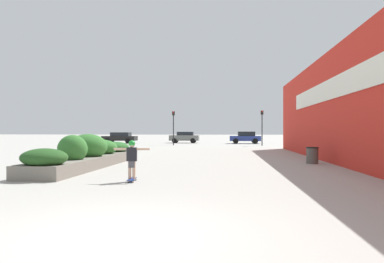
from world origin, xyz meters
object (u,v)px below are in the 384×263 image
(skateboarder, at_px, (132,155))
(car_rightmost, at_px, (245,137))
(skateboard, at_px, (132,179))
(car_leftmost, at_px, (314,138))
(traffic_light_left, at_px, (173,122))
(car_center_right, at_px, (120,137))
(car_center_left, at_px, (185,137))
(trash_bin, at_px, (312,155))
(traffic_light_right, at_px, (262,122))

(skateboarder, height_order, car_rightmost, car_rightmost)
(skateboard, relative_size, car_leftmost, 0.17)
(skateboard, height_order, traffic_light_left, traffic_light_left)
(skateboarder, relative_size, car_center_right, 0.27)
(car_center_left, xyz_separation_m, car_rightmost, (8.03, -1.57, 0.02))
(skateboard, bearing_deg, trash_bin, 37.38)
(trash_bin, xyz_separation_m, traffic_light_right, (-0.36, 20.50, 2.17))
(car_rightmost, relative_size, traffic_light_left, 1.02)
(car_center_right, relative_size, car_rightmost, 1.13)
(traffic_light_left, bearing_deg, trash_bin, -64.07)
(car_leftmost, distance_m, traffic_light_right, 8.29)
(skateboarder, height_order, traffic_light_left, traffic_light_left)
(traffic_light_right, bearing_deg, car_leftmost, 35.10)
(trash_bin, distance_m, car_center_left, 30.14)
(car_center_left, xyz_separation_m, traffic_light_left, (-0.33, -7.57, 1.78))
(car_rightmost, xyz_separation_m, traffic_light_left, (-8.36, -6.01, 1.77))
(car_leftmost, xyz_separation_m, car_center_left, (-16.10, 3.33, -0.00))
(car_center_right, height_order, traffic_light_left, traffic_light_left)
(car_center_left, xyz_separation_m, traffic_light_right, (9.48, -7.98, 1.79))
(traffic_light_right, bearing_deg, traffic_light_left, 177.61)
(trash_bin, distance_m, car_leftmost, 25.93)
(traffic_light_left, xyz_separation_m, traffic_light_right, (9.81, -0.41, 0.00))
(car_center_right, relative_size, traffic_light_right, 1.15)
(car_center_right, bearing_deg, trash_bin, -145.65)
(traffic_light_left, bearing_deg, car_leftmost, 14.48)
(skateboarder, xyz_separation_m, trash_bin, (7.14, 6.69, -0.41))
(skateboard, xyz_separation_m, skateboarder, (0.00, 0.00, 0.75))
(skateboarder, bearing_deg, car_center_left, 88.62)
(car_center_right, bearing_deg, skateboard, -161.64)
(skateboarder, bearing_deg, car_rightmost, 75.22)
(trash_bin, height_order, traffic_light_right, traffic_light_right)
(skateboard, xyz_separation_m, car_leftmost, (13.40, 31.85, 0.73))
(car_leftmost, distance_m, traffic_light_left, 17.07)
(skateboard, height_order, traffic_light_right, traffic_light_right)
(car_leftmost, relative_size, car_center_left, 1.13)
(car_center_left, height_order, traffic_light_right, traffic_light_right)
(skateboarder, xyz_separation_m, traffic_light_right, (6.78, 27.20, 1.76))
(trash_bin, bearing_deg, skateboarder, -136.85)
(car_center_left, height_order, traffic_light_left, traffic_light_left)
(car_leftmost, bearing_deg, traffic_light_right, 125.10)
(car_leftmost, distance_m, car_center_right, 24.50)
(car_leftmost, relative_size, traffic_light_left, 1.17)
(skateboarder, relative_size, traffic_light_left, 0.32)
(skateboard, distance_m, skateboarder, 0.75)
(skateboard, relative_size, traffic_light_left, 0.19)
(skateboard, relative_size, skateboarder, 0.61)
(traffic_light_right, bearing_deg, trash_bin, -89.00)
(car_center_right, height_order, traffic_light_right, traffic_light_right)
(skateboard, bearing_deg, traffic_light_right, 70.23)
(skateboard, bearing_deg, car_rightmost, 75.22)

